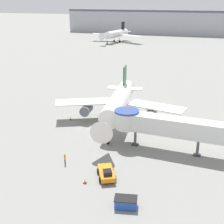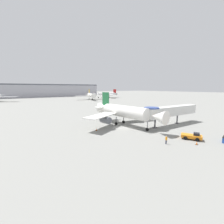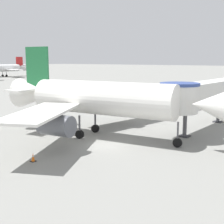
{
  "view_description": "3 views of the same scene",
  "coord_description": "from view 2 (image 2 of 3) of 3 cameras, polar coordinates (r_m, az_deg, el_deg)",
  "views": [
    {
      "loc": [
        19.72,
        -50.92,
        23.29
      ],
      "look_at": [
        2.56,
        -1.06,
        3.95
      ],
      "focal_mm": 50.0,
      "sensor_mm": 36.0,
      "label": 1
    },
    {
      "loc": [
        -25.63,
        -32.39,
        11.35
      ],
      "look_at": [
        -0.83,
        4.1,
        4.18
      ],
      "focal_mm": 24.0,
      "sensor_mm": 36.0,
      "label": 2
    },
    {
      "loc": [
        -23.57,
        -17.97,
        8.37
      ],
      "look_at": [
        4.46,
        2.46,
        2.5
      ],
      "focal_mm": 50.0,
      "sensor_mm": 36.0,
      "label": 3
    }
  ],
  "objects": [
    {
      "name": "traffic_cone_port_wing",
      "position": [
        40.4,
        -5.99,
        -6.63
      ],
      "size": [
        0.43,
        0.43,
        0.71
      ],
      "color": "black",
      "rests_on": "ground_plane"
    },
    {
      "name": "background_jet_red_tail",
      "position": [
        172.36,
        -1.98,
        6.86
      ],
      "size": [
        30.3,
        29.39,
        9.61
      ],
      "rotation": [
        0.0,
        0.0,
        -1.59
      ],
      "color": "white",
      "rests_on": "ground_plane"
    },
    {
      "name": "ground_plane",
      "position": [
        42.83,
        4.03,
        -6.15
      ],
      "size": [
        800.0,
        800.0,
        0.0
      ],
      "primitive_type": "plane",
      "color": "gray"
    },
    {
      "name": "jet_bridge",
      "position": [
        48.44,
        20.8,
        0.27
      ],
      "size": [
        21.68,
        4.17,
        5.99
      ],
      "rotation": [
        0.0,
        0.0,
        -0.04
      ],
      "color": "silver",
      "rests_on": "ground_plane"
    },
    {
      "name": "traffic_cone_apron_front",
      "position": [
        35.19,
        29.59,
        -10.23
      ],
      "size": [
        0.44,
        0.44,
        0.73
      ],
      "color": "black",
      "rests_on": "ground_plane"
    },
    {
      "name": "terminal_building",
      "position": [
        208.61,
        -28.31,
        7.2
      ],
      "size": [
        165.18,
        27.7,
        15.79
      ],
      "color": "#A8A8B2",
      "rests_on": "ground_plane"
    },
    {
      "name": "main_airplane",
      "position": [
        45.48,
        4.37,
        0.11
      ],
      "size": [
        26.13,
        25.51,
        9.83
      ],
      "rotation": [
        0.0,
        0.0,
        0.14
      ],
      "color": "white",
      "rests_on": "ground_plane"
    },
    {
      "name": "background_jet_gold_tail",
      "position": [
        144.55,
        -8.02,
        6.34
      ],
      "size": [
        28.73,
        27.84,
        9.68
      ],
      "rotation": [
        0.0,
        0.0,
        -0.28
      ],
      "color": "white",
      "rests_on": "ground_plane"
    },
    {
      "name": "pushback_tug_orange",
      "position": [
        37.93,
        28.16,
        -8.11
      ],
      "size": [
        3.68,
        4.59,
        1.63
      ],
      "rotation": [
        0.0,
        0.0,
        0.49
      ],
      "color": "orange",
      "rests_on": "ground_plane"
    },
    {
      "name": "ground_crew_marshaller",
      "position": [
        32.76,
        19.97,
        -9.75
      ],
      "size": [
        0.27,
        0.37,
        1.74
      ],
      "rotation": [
        0.0,
        0.0,
        4.96
      ],
      "color": "#1E2338",
      "rests_on": "ground_plane"
    }
  ]
}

